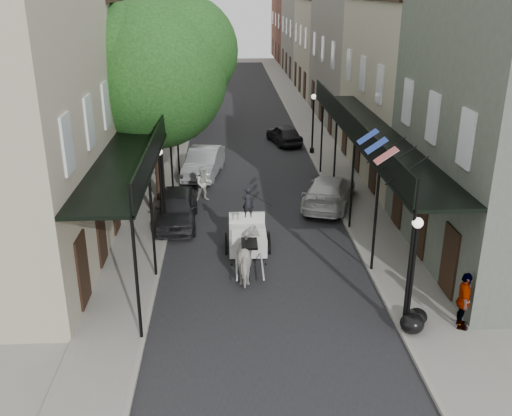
{
  "coord_description": "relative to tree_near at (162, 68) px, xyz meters",
  "views": [
    {
      "loc": [
        -1.34,
        -16.76,
        9.99
      ],
      "look_at": [
        -0.18,
        4.72,
        1.6
      ],
      "focal_mm": 40.0,
      "sensor_mm": 36.0,
      "label": 1
    }
  ],
  "objects": [
    {
      "name": "sidewalk_left",
      "position": [
        -0.8,
        9.82,
        -6.43
      ],
      "size": [
        2.2,
        90.0,
        0.12
      ],
      "primitive_type": "cube",
      "color": "gray",
      "rests_on": "ground"
    },
    {
      "name": "gallery_left",
      "position": [
        -0.59,
        -3.2,
        -2.44
      ],
      "size": [
        2.2,
        18.05,
        4.88
      ],
      "color": "black",
      "rests_on": "sidewalk_left"
    },
    {
      "name": "sidewalk_right",
      "position": [
        9.2,
        9.82,
        -6.43
      ],
      "size": [
        2.2,
        90.0,
        0.12
      ],
      "primitive_type": "cube",
      "color": "gray",
      "rests_on": "ground"
    },
    {
      "name": "carriage",
      "position": [
        3.66,
        -5.66,
        -5.36
      ],
      "size": [
        1.84,
        2.58,
        2.91
      ],
      "rotation": [
        0.0,
        0.0,
        -0.01
      ],
      "color": "black",
      "rests_on": "ground"
    },
    {
      "name": "ground",
      "position": [
        4.2,
        -10.18,
        -6.49
      ],
      "size": [
        140.0,
        140.0,
        0.0
      ],
      "primitive_type": "plane",
      "color": "gray",
      "rests_on": "ground"
    },
    {
      "name": "building_row_right",
      "position": [
        12.8,
        19.82,
        -1.24
      ],
      "size": [
        5.0,
        80.0,
        10.5
      ],
      "primitive_type": "cube",
      "color": "slate",
      "rests_on": "ground"
    },
    {
      "name": "pedestrian_sidewalk_left",
      "position": [
        -0.06,
        12.36,
        -5.53
      ],
      "size": [
        1.18,
        0.81,
        1.69
      ],
      "primitive_type": "imported",
      "rotation": [
        0.0,
        0.0,
        3.32
      ],
      "color": "gray",
      "rests_on": "sidewalk_left"
    },
    {
      "name": "car_left_far",
      "position": [
        0.62,
        19.85,
        -5.88
      ],
      "size": [
        3.03,
        4.76,
        1.22
      ],
      "primitive_type": "imported",
      "rotation": [
        0.0,
        0.0,
        0.24
      ],
      "color": "black",
      "rests_on": "ground"
    },
    {
      "name": "trash_bags",
      "position": [
        8.51,
        -12.2,
        -6.08
      ],
      "size": [
        0.99,
        1.14,
        0.62
      ],
      "color": "black",
      "rests_on": "sidewalk_right"
    },
    {
      "name": "tree_near",
      "position": [
        0.0,
        0.0,
        0.0
      ],
      "size": [
        7.31,
        6.8,
        9.63
      ],
      "color": "#382619",
      "rests_on": "sidewalk_left"
    },
    {
      "name": "road",
      "position": [
        4.2,
        9.82,
        -6.48
      ],
      "size": [
        8.0,
        90.0,
        0.01
      ],
      "primitive_type": "cube",
      "color": "black",
      "rests_on": "ground"
    },
    {
      "name": "car_right_near",
      "position": [
        7.8,
        -1.18,
        -5.76
      ],
      "size": [
        3.6,
        5.41,
        1.46
      ],
      "primitive_type": "imported",
      "rotation": [
        0.0,
        0.0,
        2.8
      ],
      "color": "silver",
      "rests_on": "ground"
    },
    {
      "name": "lamppost_left",
      "position": [
        0.1,
        -4.18,
        -4.44
      ],
      "size": [
        0.32,
        0.32,
        3.71
      ],
      "color": "black",
      "rests_on": "sidewalk_left"
    },
    {
      "name": "gallery_right",
      "position": [
        8.99,
        -3.2,
        -2.44
      ],
      "size": [
        2.2,
        18.05,
        4.88
      ],
      "color": "black",
      "rests_on": "sidewalk_right"
    },
    {
      "name": "building_row_left",
      "position": [
        -4.4,
        19.82,
        -1.24
      ],
      "size": [
        5.0,
        80.0,
        10.5
      ],
      "primitive_type": "cube",
      "color": "#A29B81",
      "rests_on": "ground"
    },
    {
      "name": "horse",
      "position": [
        3.63,
        -8.38,
        -5.62
      ],
      "size": [
        0.96,
        2.07,
        1.74
      ],
      "primitive_type": "imported",
      "rotation": [
        0.0,
        0.0,
        3.13
      ],
      "color": "beige",
      "rests_on": "ground"
    },
    {
      "name": "car_left_near",
      "position": [
        0.6,
        -3.14,
        -5.74
      ],
      "size": [
        1.85,
        4.44,
        1.5
      ],
      "primitive_type": "imported",
      "rotation": [
        0.0,
        0.0,
        0.02
      ],
      "color": "black",
      "rests_on": "ground"
    },
    {
      "name": "tree_far",
      "position": [
        -0.05,
        14.0,
        -0.65
      ],
      "size": [
        6.45,
        6.0,
        8.61
      ],
      "color": "#382619",
      "rests_on": "sidewalk_left"
    },
    {
      "name": "lamppost_right_near",
      "position": [
        8.3,
        -12.18,
        -4.44
      ],
      "size": [
        0.32,
        0.32,
        3.71
      ],
      "color": "black",
      "rests_on": "sidewalk_right"
    },
    {
      "name": "lamppost_right_far",
      "position": [
        8.3,
        7.82,
        -4.44
      ],
      "size": [
        0.32,
        0.32,
        3.71
      ],
      "color": "black",
      "rests_on": "sidewalk_right"
    },
    {
      "name": "car_left_mid",
      "position": [
        1.58,
        3.82,
        -5.71
      ],
      "size": [
        2.41,
        4.93,
        1.56
      ],
      "primitive_type": "imported",
      "rotation": [
        0.0,
        0.0,
        -0.17
      ],
      "color": "#A0A0A5",
      "rests_on": "ground"
    },
    {
      "name": "car_right_far",
      "position": [
        6.8,
        10.53,
        -5.83
      ],
      "size": [
        2.46,
        4.15,
        1.32
      ],
      "primitive_type": "imported",
      "rotation": [
        0.0,
        0.0,
        3.39
      ],
      "color": "black",
      "rests_on": "ground"
    },
    {
      "name": "pedestrian_walking",
      "position": [
        1.71,
        -0.16,
        -5.62
      ],
      "size": [
        0.96,
        0.82,
        1.74
      ],
      "primitive_type": "imported",
      "rotation": [
        0.0,
        0.0,
        0.22
      ],
      "color": "beige",
      "rests_on": "ground"
    },
    {
      "name": "pedestrian_sidewalk_right",
      "position": [
        10.0,
        -12.18,
        -5.43
      ],
      "size": [
        0.75,
        1.18,
        1.87
      ],
      "primitive_type": "imported",
      "rotation": [
        0.0,
        0.0,
        1.28
      ],
      "color": "gray",
      "rests_on": "sidewalk_right"
    }
  ]
}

